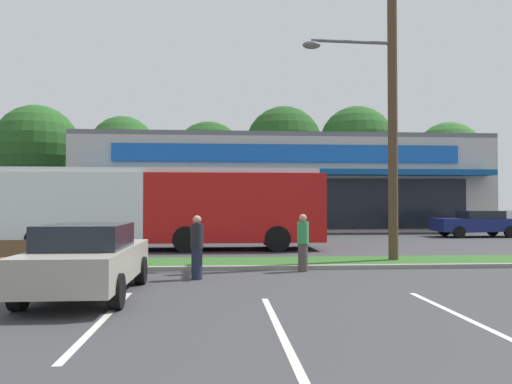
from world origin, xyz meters
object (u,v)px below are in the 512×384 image
object	(u,v)px
car_0	(47,225)
pedestrian_by_pole	(303,243)
car_4	(88,259)
bus_stop_bench	(4,257)
car_3	(477,223)
pedestrian_mid	(197,247)
city_bus	(164,206)
utility_pole	(388,99)

from	to	relation	value
car_0	pedestrian_by_pole	distance (m)	16.70
car_4	pedestrian_by_pole	bearing A→B (deg)	-56.14
car_4	pedestrian_by_pole	xyz separation A→B (m)	(4.97, 3.33, 0.04)
pedestrian_by_pole	car_4	bearing A→B (deg)	-4.56
bus_stop_bench	car_4	bearing A→B (deg)	134.20
car_3	pedestrian_mid	distance (m)	20.83
car_4	bus_stop_bench	bearing A→B (deg)	44.20
bus_stop_bench	pedestrian_by_pole	size ratio (longest dim) A/B	1.01
car_3	car_0	bearing A→B (deg)	2.04
city_bus	car_4	bearing A→B (deg)	87.40
bus_stop_bench	pedestrian_mid	distance (m)	5.03
pedestrian_mid	car_4	bearing A→B (deg)	83.25
car_0	car_3	distance (m)	23.04
utility_pole	pedestrian_by_pole	distance (m)	5.50
car_0	city_bus	bearing A→B (deg)	-41.83
car_3	car_4	distance (m)	23.81
car_4	pedestrian_by_pole	world-z (taller)	pedestrian_by_pole
utility_pole	pedestrian_mid	xyz separation A→B (m)	(-5.83, -2.83, -4.35)
utility_pole	car_3	xyz separation A→B (m)	(9.04, 11.76, -4.38)
utility_pole	pedestrian_by_pole	bearing A→B (deg)	-151.72
car_3	car_4	size ratio (longest dim) A/B	1.02
bus_stop_bench	car_0	size ratio (longest dim) A/B	0.39
car_0	pedestrian_mid	size ratio (longest dim) A/B	2.60
city_bus	bus_stop_bench	distance (m)	7.96
car_0	bus_stop_bench	bearing A→B (deg)	-76.09
utility_pole	pedestrian_mid	bearing A→B (deg)	-154.06
car_3	city_bus	bearing A→B (deg)	21.79
bus_stop_bench	pedestrian_mid	bearing A→B (deg)	170.52
car_0	car_3	world-z (taller)	car_0
pedestrian_by_pole	utility_pole	bearing A→B (deg)	169.86
city_bus	car_3	world-z (taller)	city_bus
city_bus	bus_stop_bench	world-z (taller)	city_bus
car_0	pedestrian_mid	bearing A→B (deg)	-59.35
utility_pole	city_bus	world-z (taller)	utility_pole
utility_pole	car_3	bearing A→B (deg)	52.46
car_4	pedestrian_by_pole	distance (m)	5.99
utility_pole	city_bus	xyz separation A→B (m)	(-7.51, 5.14, -3.38)
car_0	car_4	distance (m)	16.99
car_3	bus_stop_bench	bearing A→B (deg)	34.78
city_bus	pedestrian_mid	world-z (taller)	city_bus
car_3	pedestrian_mid	xyz separation A→B (m)	(-14.87, -14.59, 0.03)
bus_stop_bench	car_3	size ratio (longest dim) A/B	0.35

